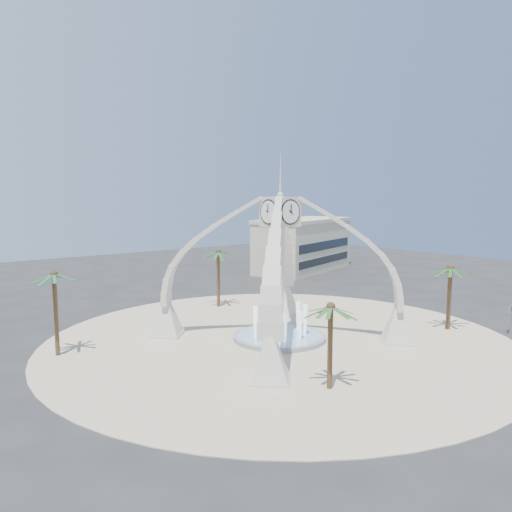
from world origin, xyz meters
TOP-DOWN VIEW (x-y plane):
  - ground at (0.00, 0.00)m, footprint 140.00×140.00m
  - plaza at (0.00, 0.00)m, footprint 40.00×40.00m
  - clock_tower at (-0.00, -0.00)m, footprint 17.94×17.94m
  - fountain at (0.00, 0.00)m, footprint 8.00×8.00m
  - building_ne at (30.00, 28.00)m, footprint 21.87×14.17m
  - palm_east at (14.35, -7.38)m, footprint 4.46×4.46m
  - palm_west at (-16.35, 7.53)m, footprint 4.82×4.82m
  - palm_north at (3.19, 13.92)m, footprint 4.92×4.92m
  - palm_south at (-4.83, -10.33)m, footprint 4.45×4.45m
  - street_sign at (17.44, -11.59)m, footprint 0.99×0.29m

SIDE VIEW (x-z plane):
  - ground at x=0.00m, z-range 0.00..0.00m
  - plaza at x=0.00m, z-range 0.00..0.06m
  - fountain at x=0.00m, z-range -1.52..2.10m
  - street_sign at x=17.44m, z-range 0.60..3.38m
  - building_ne at x=30.00m, z-range 0.01..8.61m
  - palm_south at x=-4.83m, z-range 2.29..8.39m
  - palm_east at x=14.35m, z-range 2.45..9.07m
  - palm_north at x=3.19m, z-range 2.65..9.63m
  - palm_west at x=-16.35m, z-range 2.77..9.93m
  - clock_tower at x=0.00m, z-range -1.66..14.64m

